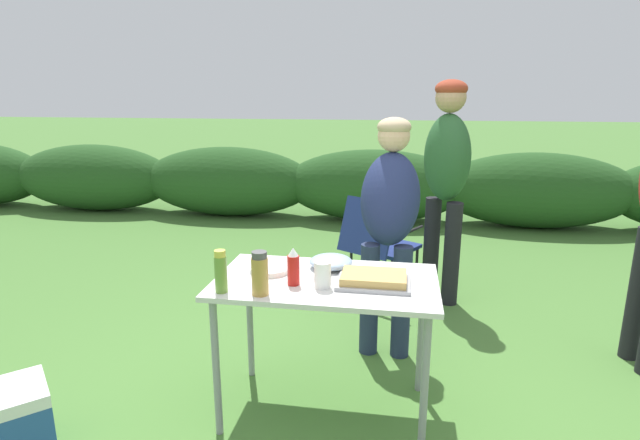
{
  "coord_description": "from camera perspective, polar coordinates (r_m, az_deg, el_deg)",
  "views": [
    {
      "loc": [
        0.35,
        -2.3,
        1.64
      ],
      "look_at": [
        -0.13,
        0.59,
        0.89
      ],
      "focal_mm": 28.0,
      "sensor_mm": 36.0,
      "label": 1
    }
  ],
  "objects": [
    {
      "name": "food_tray",
      "position": [
        2.43,
        6.16,
        -6.77
      ],
      "size": [
        0.35,
        0.24,
        0.06
      ],
      "color": "#9E9EA3",
      "rests_on": "folding_table"
    },
    {
      "name": "relish_jar",
      "position": [
        2.35,
        -11.27,
        -5.83
      ],
      "size": [
        0.06,
        0.06,
        0.2
      ],
      "color": "olive",
      "rests_on": "folding_table"
    },
    {
      "name": "paper_cup_stack",
      "position": [
        2.37,
        0.28,
        -6.28
      ],
      "size": [
        0.08,
        0.08,
        0.13
      ],
      "primitive_type": "cylinder",
      "color": "white",
      "rests_on": "folding_table"
    },
    {
      "name": "folding_table",
      "position": [
        2.52,
        0.68,
        -8.42
      ],
      "size": [
        1.1,
        0.64,
        0.74
      ],
      "color": "silver",
      "rests_on": "ground"
    },
    {
      "name": "ketchup_bottle",
      "position": [
        2.4,
        -3.06,
        -5.41
      ],
      "size": [
        0.06,
        0.06,
        0.19
      ],
      "color": "red",
      "rests_on": "folding_table"
    },
    {
      "name": "standing_person_with_beanie",
      "position": [
        3.97,
        14.24,
        5.68
      ],
      "size": [
        0.48,
        0.49,
        1.74
      ],
      "rotation": [
        0.0,
        0.0,
        -0.82
      ],
      "color": "black",
      "rests_on": "ground"
    },
    {
      "name": "mixing_bowl",
      "position": [
        2.64,
        1.34,
        -4.79
      ],
      "size": [
        0.23,
        0.23,
        0.07
      ],
      "primitive_type": "ellipsoid",
      "color": "#99B2CC",
      "rests_on": "folding_table"
    },
    {
      "name": "plate_stack",
      "position": [
        2.61,
        -5.72,
        -5.59
      ],
      "size": [
        0.21,
        0.21,
        0.03
      ],
      "primitive_type": "cylinder",
      "color": "white",
      "rests_on": "folding_table"
    },
    {
      "name": "camp_chair_green_behind_table",
      "position": [
        4.12,
        6.62,
        -2.31
      ],
      "size": [
        0.69,
        0.74,
        0.83
      ],
      "rotation": [
        0.0,
        0.0,
        -0.53
      ],
      "color": "navy",
      "rests_on": "ground"
    },
    {
      "name": "ground_plane",
      "position": [
        2.84,
        0.64,
        -20.85
      ],
      "size": [
        60.0,
        60.0,
        0.0
      ],
      "primitive_type": "plane",
      "color": "#477533"
    },
    {
      "name": "shrub_hedge",
      "position": [
        6.55,
        6.24,
        3.92
      ],
      "size": [
        14.4,
        0.9,
        0.94
      ],
      "color": "#234C1E",
      "rests_on": "ground"
    },
    {
      "name": "standing_person_in_olive_jacket",
      "position": [
        3.14,
        7.96,
        0.99
      ],
      "size": [
        0.39,
        0.49,
        1.49
      ],
      "rotation": [
        0.0,
        0.0,
        -0.06
      ],
      "color": "#232D4C",
      "rests_on": "ground"
    },
    {
      "name": "spice_jar",
      "position": [
        2.29,
        -6.89,
        -6.12
      ],
      "size": [
        0.08,
        0.08,
        0.21
      ],
      "color": "#B2893D",
      "rests_on": "folding_table"
    }
  ]
}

